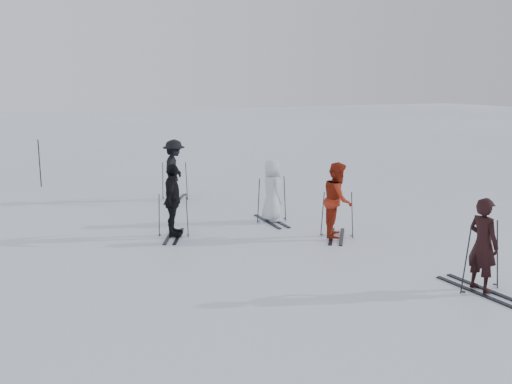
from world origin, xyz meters
The scene contains 12 objects.
ground centered at (0.00, 0.00, 0.00)m, with size 120.00×120.00×0.00m, color silver.
skier_near_dark centered at (2.00, -4.74, 0.87)m, with size 0.64×0.42×1.75m, color black.
skier_red centered at (1.54, -0.50, 0.93)m, with size 0.90×0.70×1.85m, color maroon.
skier_grey centered at (0.74, 1.58, 0.85)m, with size 0.83×0.54×1.71m, color silver.
skier_uphill_left centered at (-2.17, 1.19, 0.91)m, with size 1.06×0.44×1.81m, color black.
skier_uphill_far centered at (-0.89, 5.51, 0.97)m, with size 1.25×0.72×1.94m, color black.
skis_near_dark centered at (2.00, -4.74, 0.67)m, with size 0.98×1.84×1.34m, color black, non-canonical shape.
skis_red centered at (1.54, -0.50, 0.60)m, with size 0.86×1.63×1.19m, color black, non-canonical shape.
skis_grey centered at (0.74, 1.58, 0.64)m, with size 0.93×1.76×1.29m, color black, non-canonical shape.
skis_uphill_left centered at (-2.17, 1.19, 0.57)m, with size 0.83×1.56×1.14m, color black, non-canonical shape.
skis_uphill_far centered at (-0.89, 5.51, 0.64)m, with size 0.93×1.75×1.28m, color black, non-canonical shape.
piste_marker centered at (-4.73, 9.71, 0.87)m, with size 0.04×0.04×1.73m, color black.
Camera 1 is at (-5.91, -12.22, 3.89)m, focal length 40.00 mm.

